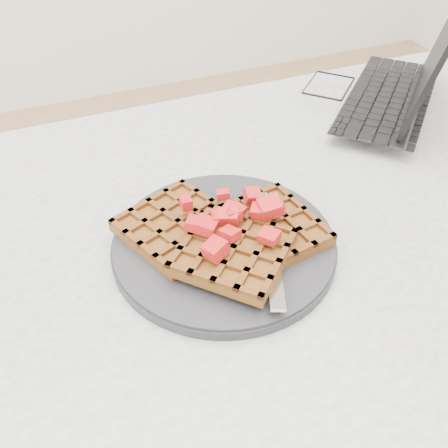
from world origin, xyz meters
name	(u,v)px	position (x,y,z in m)	size (l,w,h in m)	color
table	(281,298)	(0.00, 0.00, 0.64)	(1.20, 0.80, 0.75)	#BCBCB9
plate	(224,244)	(-0.08, 0.01, 0.76)	(0.27, 0.27, 0.02)	black
waffles	(225,234)	(-0.08, 0.01, 0.78)	(0.24, 0.23, 0.03)	brown
strawberry_pile	(224,215)	(-0.08, 0.01, 0.80)	(0.15, 0.15, 0.02)	#9C0004
fork	(272,246)	(-0.04, -0.03, 0.77)	(0.02, 0.18, 0.02)	silver
laptop	(376,87)	(0.30, 0.24, 0.79)	(0.38, 0.38, 0.22)	black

